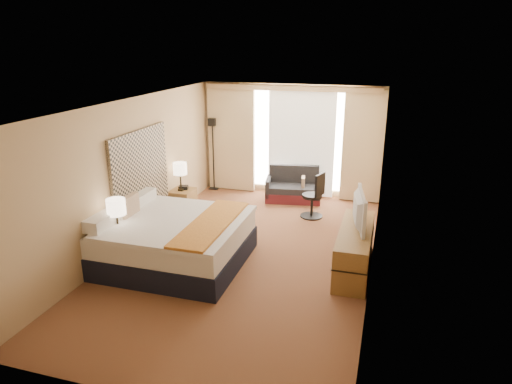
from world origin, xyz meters
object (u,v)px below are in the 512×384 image
(floor_lamp, at_px, (213,140))
(lamp_right, at_px, (180,169))
(bed, at_px, (174,240))
(desk_chair, at_px, (314,198))
(media_dresser, at_px, (355,249))
(loveseat, at_px, (294,189))
(lamp_left, at_px, (116,208))
(television, at_px, (355,209))
(nightstand_left, at_px, (116,252))
(nightstand_right, at_px, (183,202))

(floor_lamp, distance_m, lamp_right, 1.91)
(bed, relative_size, desk_chair, 2.33)
(media_dresser, height_order, loveseat, loveseat)
(desk_chair, relative_size, lamp_left, 1.54)
(floor_lamp, bearing_deg, lamp_right, -89.15)
(loveseat, bearing_deg, media_dresser, -70.81)
(bed, bearing_deg, television, 13.91)
(nightstand_left, xyz_separation_m, bed, (0.81, 0.45, 0.13))
(media_dresser, relative_size, desk_chair, 1.86)
(nightstand_right, distance_m, bed, 2.21)
(loveseat, relative_size, floor_lamp, 0.75)
(floor_lamp, bearing_deg, television, -41.00)
(bed, distance_m, lamp_left, 1.06)
(floor_lamp, relative_size, television, 1.75)
(loveseat, distance_m, television, 3.42)
(media_dresser, bearing_deg, desk_chair, 115.86)
(nightstand_right, relative_size, lamp_left, 0.88)
(nightstand_right, relative_size, television, 0.55)
(nightstand_right, distance_m, media_dresser, 3.97)
(nightstand_left, bearing_deg, lamp_right, 90.04)
(nightstand_right, bearing_deg, bed, -68.52)
(nightstand_left, xyz_separation_m, loveseat, (2.05, 4.09, -0.02))
(nightstand_left, height_order, nightstand_right, same)
(lamp_left, bearing_deg, nightstand_right, 91.37)
(lamp_left, bearing_deg, loveseat, 63.82)
(nightstand_right, distance_m, desk_chair, 2.77)
(nightstand_left, distance_m, bed, 0.93)
(desk_chair, bearing_deg, bed, -107.51)
(nightstand_right, relative_size, desk_chair, 0.57)
(floor_lamp, relative_size, desk_chair, 1.83)
(media_dresser, xyz_separation_m, floor_lamp, (-3.73, 3.30, 0.90))
(loveseat, bearing_deg, television, -70.74)
(lamp_right, bearing_deg, loveseat, 38.56)
(nightstand_right, bearing_deg, nightstand_left, -90.00)
(bed, height_order, lamp_right, lamp_right)
(media_dresser, distance_m, television, 0.65)
(lamp_left, bearing_deg, nightstand_left, -148.35)
(nightstand_left, distance_m, media_dresser, 3.85)
(floor_lamp, bearing_deg, desk_chair, -24.08)
(media_dresser, distance_m, floor_lamp, 5.06)
(media_dresser, height_order, floor_lamp, floor_lamp)
(media_dresser, relative_size, lamp_left, 2.87)
(loveseat, bearing_deg, lamp_left, -125.50)
(desk_chair, distance_m, television, 2.27)
(bed, height_order, loveseat, bed)
(floor_lamp, xyz_separation_m, lamp_left, (0.09, -4.31, -0.21))
(desk_chair, distance_m, lamp_left, 4.11)
(bed, xyz_separation_m, floor_lamp, (-0.84, 3.90, 0.85))
(media_dresser, height_order, television, television)
(desk_chair, bearing_deg, loveseat, 141.39)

